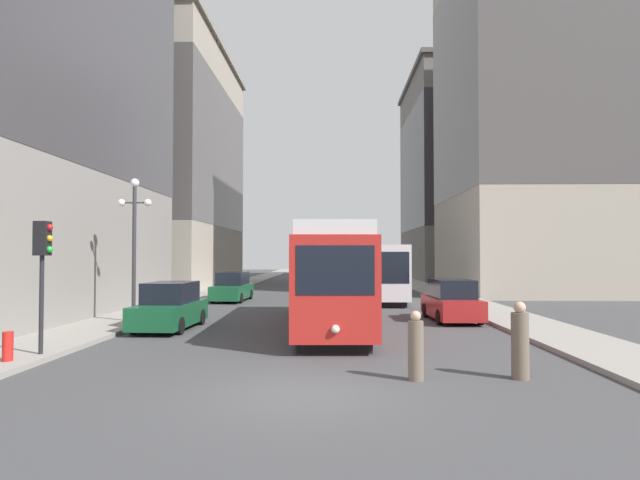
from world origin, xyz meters
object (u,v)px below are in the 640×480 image
(transit_bus, at_px, (380,270))
(fire_hydrant, at_px, (8,346))
(streetcar, at_px, (329,274))
(parked_car_left_near, at_px, (233,288))
(parked_car_right_far, at_px, (451,302))
(traffic_light_near_left, at_px, (43,252))
(pedestrian_crossing_far, at_px, (416,348))
(parked_car_left_mid, at_px, (170,307))
(lamp_post_left_near, at_px, (134,228))
(pedestrian_crossing_near, at_px, (520,343))

(transit_bus, xyz_separation_m, fire_hydrant, (-11.34, -21.06, -1.42))
(streetcar, relative_size, parked_car_left_near, 2.59)
(parked_car_right_far, relative_size, traffic_light_near_left, 1.24)
(pedestrian_crossing_far, xyz_separation_m, traffic_light_near_left, (-9.91, 2.27, 2.22))
(transit_bus, bearing_deg, pedestrian_crossing_far, -92.05)
(streetcar, bearing_deg, parked_car_left_mid, -175.84)
(traffic_light_near_left, bearing_deg, lamp_post_left_near, 91.68)
(parked_car_left_near, relative_size, parked_car_right_far, 1.11)
(pedestrian_crossing_far, distance_m, lamp_post_left_near, 14.41)
(pedestrian_crossing_near, xyz_separation_m, traffic_light_near_left, (-12.34, 2.07, 2.13))
(transit_bus, bearing_deg, parked_car_right_far, -78.01)
(parked_car_left_near, height_order, lamp_post_left_near, lamp_post_left_near)
(lamp_post_left_near, bearing_deg, pedestrian_crossing_far, -43.80)
(transit_bus, height_order, pedestrian_crossing_far, transit_bus)
(pedestrian_crossing_far, bearing_deg, transit_bus, 15.88)
(pedestrian_crossing_near, bearing_deg, fire_hydrant, -143.33)
(traffic_light_near_left, bearing_deg, parked_car_left_near, 84.99)
(streetcar, distance_m, parked_car_right_far, 5.91)
(pedestrian_crossing_far, height_order, traffic_light_near_left, traffic_light_near_left)
(pedestrian_crossing_far, bearing_deg, fire_hydrant, 101.84)
(parked_car_left_near, distance_m, lamp_post_left_near, 12.33)
(parked_car_left_near, bearing_deg, streetcar, -61.23)
(transit_bus, relative_size, lamp_post_left_near, 1.91)
(parked_car_left_near, bearing_deg, pedestrian_crossing_near, -61.20)
(parked_car_left_near, bearing_deg, traffic_light_near_left, -92.81)
(fire_hydrant, bearing_deg, pedestrian_crossing_near, -4.72)
(parked_car_left_near, xyz_separation_m, pedestrian_crossing_near, (10.66, -21.28, -0.01))
(pedestrian_crossing_far, bearing_deg, traffic_light_near_left, 95.86)
(parked_car_right_far, bearing_deg, pedestrian_crossing_far, 71.82)
(parked_car_right_far, height_order, pedestrian_crossing_far, parked_car_right_far)
(traffic_light_near_left, relative_size, fire_hydrant, 4.87)
(transit_bus, xyz_separation_m, parked_car_left_mid, (-9.35, -13.85, -1.10))
(lamp_post_left_near, bearing_deg, parked_car_right_far, 7.06)
(fire_hydrant, bearing_deg, pedestrian_crossing_far, -6.92)
(pedestrian_crossing_far, relative_size, fire_hydrant, 2.12)
(pedestrian_crossing_near, bearing_deg, pedestrian_crossing_far, -134.02)
(parked_car_left_near, bearing_deg, parked_car_right_far, -39.11)
(pedestrian_crossing_near, distance_m, lamp_post_left_near, 16.07)
(lamp_post_left_near, bearing_deg, streetcar, -4.27)
(parked_car_left_near, distance_m, parked_car_left_mid, 13.03)
(pedestrian_crossing_near, xyz_separation_m, fire_hydrant, (-12.66, 1.04, -0.31))
(transit_bus, height_order, fire_hydrant, transit_bus)
(parked_car_right_far, bearing_deg, streetcar, 20.96)
(parked_car_left_near, relative_size, parked_car_left_mid, 1.09)
(streetcar, xyz_separation_m, pedestrian_crossing_far, (2.04, -9.11, -1.36))
(pedestrian_crossing_far, bearing_deg, lamp_post_left_near, 64.96)
(parked_car_left_near, height_order, parked_car_right_far, same)
(transit_bus, relative_size, parked_car_right_far, 2.49)
(traffic_light_near_left, distance_m, lamp_post_left_near, 7.52)
(parked_car_left_near, height_order, pedestrian_crossing_far, parked_car_left_near)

